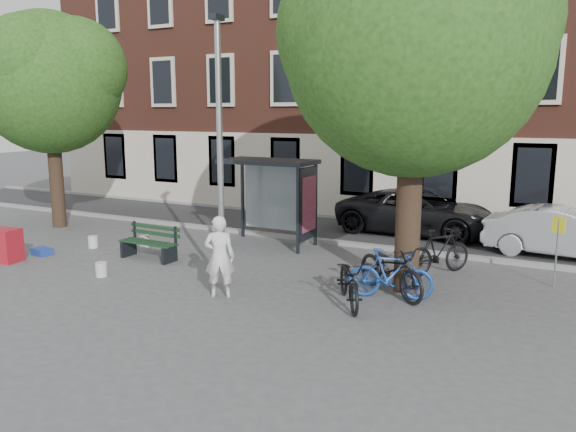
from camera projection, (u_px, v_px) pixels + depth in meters
The scene contains 23 objects.
ground at pixel (223, 283), 13.34m from camera, with size 90.00×90.00×0.00m, color #4C4C4F.
road at pixel (336, 230), 19.45m from camera, with size 40.00×4.00×0.01m, color #28282B.
curb_near at pixel (312, 240), 17.69m from camera, with size 40.00×0.25×0.12m, color gray.
curb_far at pixel (357, 219), 21.18m from camera, with size 40.00×0.25×0.12m, color gray.
building_row at pixel (394, 40), 23.42m from camera, with size 30.00×8.00×14.00m, color brown.
lamppost at pixel (220, 167), 12.83m from camera, with size 0.28×0.35×6.11m.
tree_right at pixel (415, 34), 11.71m from camera, with size 5.76×5.60×8.20m.
tree_left at pixel (46, 76), 18.98m from camera, with size 5.18×4.86×7.40m.
bus_shelter at pixel (281, 183), 16.85m from camera, with size 2.85×1.45×2.62m.
painter at pixel (220, 257), 12.23m from camera, with size 0.66×0.44×1.82m, color silver.
bench at pixel (150, 244), 15.52m from camera, with size 1.79×0.65×0.91m.
bike_a at pixel (391, 269), 12.42m from camera, with size 0.79×2.26×1.19m, color black.
bike_b at pixel (390, 274), 12.16m from camera, with size 0.52×1.85×1.11m, color #1C469D.
bike_c at pixel (350, 281), 11.76m from camera, with size 0.70×2.01×1.06m, color black.
bike_d at pixel (439, 251), 14.01m from camera, with size 0.55×1.95×1.17m, color black.
car_dark at pixel (418, 212), 18.71m from camera, with size 2.46×5.33×1.48m, color black.
car_silver at pixel (564, 233), 15.66m from camera, with size 1.47×4.23×1.39m, color #A7A9AE.
red_stand at pixel (3, 245), 15.27m from camera, with size 0.90×0.60×0.90m, color #A61621.
blue_crate at pixel (42, 251), 16.00m from camera, with size 0.55×0.40×0.20m, color navy.
bucket_a at pixel (101, 269), 13.88m from camera, with size 0.28×0.28×0.36m, color silver.
bucket_b at pixel (93, 242), 16.84m from camera, with size 0.28×0.28×0.36m, color silver.
bucket_c at pixel (144, 241), 16.95m from camera, with size 0.28×0.28×0.36m, color silver.
notice_sign at pixel (558, 238), 12.85m from camera, with size 0.28×0.12×1.67m.
Camera 1 is at (7.29, -10.67, 4.00)m, focal length 35.00 mm.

